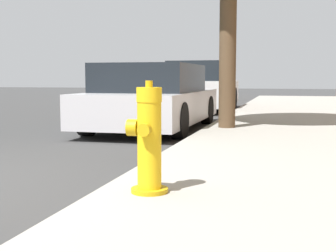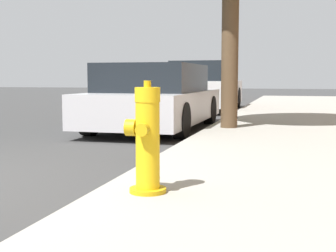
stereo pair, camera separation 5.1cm
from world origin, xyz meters
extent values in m
cube|color=#99968E|center=(3.74, 0.00, 0.06)|extent=(3.57, 40.00, 0.12)
cylinder|color=#C39C11|center=(2.38, -0.08, 0.14)|extent=(0.29, 0.29, 0.04)
cylinder|color=yellow|center=(2.38, -0.08, 0.49)|extent=(0.19, 0.19, 0.67)
cylinder|color=yellow|center=(2.38, -0.08, 0.88)|extent=(0.19, 0.19, 0.11)
cylinder|color=#C39C11|center=(2.38, -0.08, 0.96)|extent=(0.06, 0.06, 0.05)
cylinder|color=#C39C11|center=(2.38, -0.20, 0.62)|extent=(0.10, 0.07, 0.10)
cylinder|color=#C39C11|center=(2.38, 0.05, 0.62)|extent=(0.10, 0.07, 0.10)
cylinder|color=#C39C11|center=(2.25, -0.08, 0.62)|extent=(0.08, 0.13, 0.13)
cube|color=#B7B7BC|center=(0.85, 5.27, 0.45)|extent=(1.80, 4.25, 0.57)
cube|color=black|center=(0.85, 5.10, 1.00)|extent=(1.66, 2.34, 0.52)
cylinder|color=black|center=(0.03, 6.58, 0.30)|extent=(0.20, 0.61, 0.61)
cylinder|color=black|center=(1.67, 6.58, 0.30)|extent=(0.20, 0.61, 0.61)
cylinder|color=black|center=(0.03, 3.95, 0.30)|extent=(0.20, 0.61, 0.61)
cylinder|color=black|center=(1.67, 3.95, 0.30)|extent=(0.20, 0.61, 0.61)
cube|color=silver|center=(0.79, 10.75, 0.55)|extent=(1.77, 4.32, 0.72)
cube|color=black|center=(0.79, 10.58, 1.20)|extent=(1.63, 2.37, 0.57)
cylinder|color=black|center=(-0.02, 12.09, 0.34)|extent=(0.20, 0.68, 0.68)
cylinder|color=black|center=(1.59, 12.09, 0.34)|extent=(0.20, 0.68, 0.68)
cylinder|color=black|center=(-0.02, 9.41, 0.34)|extent=(0.20, 0.68, 0.68)
cylinder|color=black|center=(1.59, 9.41, 0.34)|extent=(0.20, 0.68, 0.68)
cylinder|color=brown|center=(2.34, 4.82, 1.72)|extent=(0.30, 0.30, 3.19)
camera|label=1|loc=(3.42, -3.47, 1.01)|focal=50.00mm
camera|label=2|loc=(3.47, -3.46, 1.01)|focal=50.00mm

